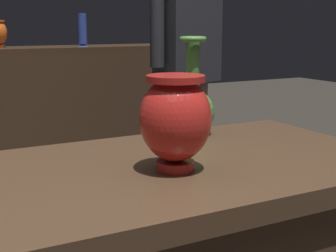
{
  "coord_description": "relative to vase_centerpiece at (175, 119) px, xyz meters",
  "views": [
    {
      "loc": [
        -0.52,
        -1.01,
        1.13
      ],
      "look_at": [
        0.0,
        -0.03,
        0.9
      ],
      "focal_mm": 52.08,
      "sensor_mm": 36.0,
      "label": 1
    }
  ],
  "objects": [
    {
      "name": "shelf_vase_right",
      "position": [
        0.51,
        2.21,
        0.17
      ],
      "size": [
        0.07,
        0.07,
        0.22
      ],
      "color": "#2D429E",
      "rests_on": "back_display_shelf"
    },
    {
      "name": "visitor_near_right",
      "position": [
        0.74,
        1.22,
        0.09
      ],
      "size": [
        0.46,
        0.25,
        1.71
      ],
      "rotation": [
        0.0,
        0.0,
        3.37
      ],
      "color": "#846B56",
      "rests_on": "ground_plane"
    },
    {
      "name": "back_display_shelf",
      "position": [
        -0.01,
        2.26,
        -0.43
      ],
      "size": [
        2.6,
        0.4,
        0.99
      ],
      "color": "#382619",
      "rests_on": "ground_plane"
    },
    {
      "name": "vase_centerpiece",
      "position": [
        0.0,
        0.0,
        0.0
      ],
      "size": [
        0.17,
        0.17,
        0.22
      ],
      "color": "red",
      "rests_on": "display_plinth"
    },
    {
      "name": "vase_tall_behind",
      "position": [
        0.23,
        0.31,
        -0.03
      ],
      "size": [
        0.14,
        0.14,
        0.3
      ],
      "color": "#477A38",
      "rests_on": "display_plinth"
    }
  ]
}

